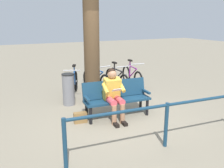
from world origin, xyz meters
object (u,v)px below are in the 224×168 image
bicycle_red (117,80)px  bench (116,96)px  person_reading (113,92)px  bicycle_blue (132,77)px  bicycle_silver (74,84)px  litter_bin (69,89)px  bicycle_orange (97,81)px  handbag (80,118)px  tree_trunk (91,32)px

bicycle_red → bench: bearing=-27.9°
person_reading → bicycle_blue: bearing=-124.7°
person_reading → bicycle_silver: (0.29, -2.15, -0.31)m
litter_bin → bicycle_orange: bearing=-143.7°
bench → litter_bin: bearing=-53.2°
handbag → bicycle_silver: size_ratio=0.19×
handbag → bicycle_blue: bearing=-140.6°
bicycle_red → bicycle_silver: (1.42, -0.09, 0.00)m
bicycle_orange → bicycle_blue: bearing=77.1°
handbag → bicycle_orange: size_ratio=0.18×
litter_bin → bicycle_orange: size_ratio=0.53×
handbag → litter_bin: 1.33m
tree_trunk → bicycle_red: 2.07m
person_reading → bicycle_red: size_ratio=0.71×
tree_trunk → bicycle_red: (-1.12, -0.69, -1.61)m
handbag → bicycle_red: bicycle_red is taller
bench → bicycle_silver: (0.44, -2.00, -0.15)m
bench → tree_trunk: size_ratio=0.41×
bicycle_red → bicycle_orange: bearing=-111.1°
tree_trunk → bicycle_orange: 1.92m
handbag → bicycle_red: bearing=-134.6°
bicycle_red → bicycle_silver: 1.43m
bicycle_blue → handbag: bearing=-44.6°
person_reading → bicycle_silver: size_ratio=0.76×
bicycle_red → litter_bin: bearing=-71.3°
person_reading → bicycle_blue: (-1.81, -2.26, -0.31)m
person_reading → tree_trunk: 1.89m
bench → litter_bin: size_ratio=1.86×
bench → bicycle_blue: (-1.66, -2.10, -0.15)m
tree_trunk → bicycle_silver: tree_trunk is taller
tree_trunk → bicycle_blue: 2.57m
person_reading → bench: bearing=-129.8°
bicycle_silver → handbag: bearing=9.4°
handbag → litter_bin: size_ratio=0.34×
bench → bicycle_orange: bearing=-95.5°
person_reading → handbag: (0.77, -0.14, -0.54)m
handbag → bicycle_red: 2.71m
bench → person_reading: bearing=50.2°
bench → handbag: bench is taller
handbag → tree_trunk: size_ratio=0.08×
person_reading → bicycle_blue: person_reading is taller
tree_trunk → bicycle_silver: 1.81m
bicycle_blue → bicycle_silver: bearing=-81.2°
bicycle_blue → bicycle_orange: size_ratio=1.01×
person_reading → bicycle_silver: 2.20m
bicycle_orange → bicycle_silver: size_ratio=1.05×
tree_trunk → bicycle_blue: bearing=-153.9°
bench → handbag: (0.92, 0.02, -0.39)m
handbag → bicycle_silver: (-0.48, -2.02, 0.24)m
handbag → bicycle_blue: (-2.58, -2.12, 0.24)m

